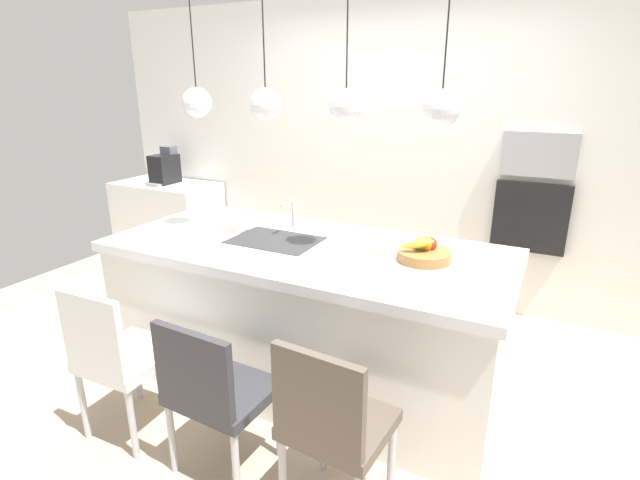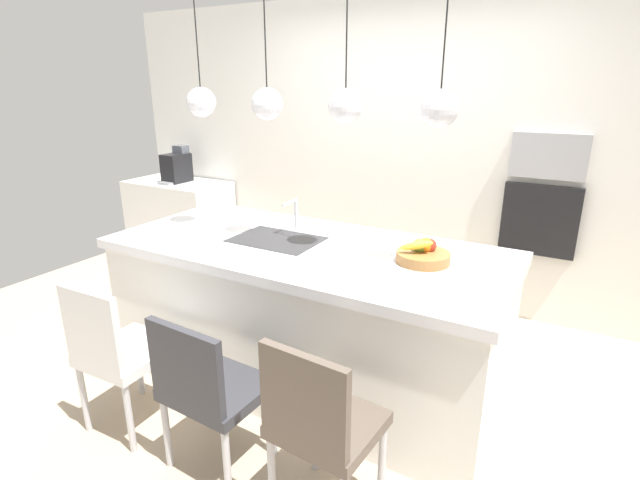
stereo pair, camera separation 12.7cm
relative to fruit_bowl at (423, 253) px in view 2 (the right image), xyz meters
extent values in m
plane|color=tan|center=(-0.72, -0.08, -0.98)|extent=(6.60, 6.60, 0.00)
cube|color=silver|center=(-0.72, 1.57, 0.32)|extent=(6.00, 0.10, 2.60)
cube|color=white|center=(-0.72, -0.08, -0.54)|extent=(2.44, 1.06, 0.87)
cube|color=white|center=(-0.72, -0.08, -0.08)|extent=(2.50, 1.12, 0.06)
cube|color=#2D2D30|center=(-0.95, -0.08, -0.05)|extent=(0.56, 0.40, 0.02)
cylinder|color=silver|center=(-0.95, 0.16, 0.06)|extent=(0.02, 0.02, 0.22)
cylinder|color=silver|center=(-0.95, 0.08, 0.16)|extent=(0.02, 0.16, 0.02)
cylinder|color=#9E6B38|center=(0.00, -0.01, -0.02)|extent=(0.30, 0.30, 0.06)
sphere|color=olive|center=(-0.03, 0.01, 0.04)|extent=(0.08, 0.08, 0.08)
sphere|color=olive|center=(0.00, 0.06, 0.04)|extent=(0.08, 0.08, 0.08)
sphere|color=#B22D1E|center=(0.02, 0.04, 0.04)|extent=(0.08, 0.08, 0.08)
sphere|color=orange|center=(0.00, 0.03, 0.04)|extent=(0.09, 0.09, 0.09)
ellipsoid|color=yellow|center=(-0.03, -0.05, 0.06)|extent=(0.19, 0.11, 0.08)
cube|color=white|center=(-3.12, 1.20, -0.54)|extent=(1.10, 0.60, 0.87)
cube|color=black|center=(-3.11, 1.20, 0.04)|extent=(0.20, 0.28, 0.30)
cube|color=gray|center=(-3.11, 1.03, -0.10)|extent=(0.16, 0.08, 0.02)
cube|color=#4C515B|center=(-3.11, 1.29, 0.23)|extent=(0.14, 0.11, 0.08)
cube|color=#9E9EA3|center=(0.46, 1.50, 0.39)|extent=(0.54, 0.08, 0.34)
cube|color=black|center=(0.46, 1.50, -0.11)|extent=(0.56, 0.08, 0.56)
cube|color=silver|center=(-1.35, -0.97, -0.53)|extent=(0.43, 0.46, 0.06)
cube|color=silver|center=(-1.35, -1.17, -0.28)|extent=(0.40, 0.05, 0.43)
cylinder|color=#B2B2B7|center=(-1.18, -0.77, -0.77)|extent=(0.04, 0.04, 0.42)
cylinder|color=#B2B2B7|center=(-1.54, -0.77, -0.77)|extent=(0.04, 0.04, 0.42)
cylinder|color=#B2B2B7|center=(-1.17, -1.16, -0.77)|extent=(0.04, 0.04, 0.42)
cylinder|color=#B2B2B7|center=(-1.53, -1.17, -0.77)|extent=(0.04, 0.04, 0.42)
cube|color=#333338|center=(-0.71, -0.97, -0.54)|extent=(0.49, 0.43, 0.06)
cube|color=#333338|center=(-0.72, -1.15, -0.32)|extent=(0.45, 0.06, 0.39)
cylinder|color=#B2B2B7|center=(-0.50, -0.80, -0.78)|extent=(0.04, 0.04, 0.40)
cylinder|color=#B2B2B7|center=(-0.91, -0.78, -0.78)|extent=(0.04, 0.04, 0.40)
cylinder|color=#B2B2B7|center=(-0.52, -1.15, -0.78)|extent=(0.04, 0.04, 0.40)
cylinder|color=#B2B2B7|center=(-0.92, -1.13, -0.78)|extent=(0.04, 0.04, 0.40)
cube|color=brown|center=(-0.08, -0.97, -0.51)|extent=(0.46, 0.44, 0.06)
cube|color=brown|center=(-0.09, -1.15, -0.27)|extent=(0.41, 0.07, 0.41)
cylinder|color=#B2B2B7|center=(0.12, -0.81, -0.76)|extent=(0.04, 0.04, 0.44)
cylinder|color=#B2B2B7|center=(-0.25, -0.78, -0.76)|extent=(0.04, 0.04, 0.44)
cylinder|color=#B2B2B7|center=(-0.28, -1.12, -0.76)|extent=(0.04, 0.04, 0.44)
sphere|color=silver|center=(-1.50, -0.08, 0.79)|extent=(0.19, 0.19, 0.19)
cylinder|color=black|center=(-1.50, -0.08, 1.19)|extent=(0.01, 0.01, 0.60)
sphere|color=silver|center=(-0.98, -0.08, 0.79)|extent=(0.19, 0.19, 0.19)
cylinder|color=black|center=(-0.98, -0.08, 1.19)|extent=(0.01, 0.01, 0.60)
sphere|color=silver|center=(-0.47, -0.08, 0.79)|extent=(0.19, 0.19, 0.19)
cylinder|color=black|center=(-0.47, -0.08, 1.19)|extent=(0.01, 0.01, 0.60)
sphere|color=silver|center=(0.05, -0.08, 0.79)|extent=(0.19, 0.19, 0.19)
cylinder|color=black|center=(0.05, -0.08, 1.19)|extent=(0.01, 0.01, 0.60)
camera|label=1|loc=(0.64, -2.57, 0.92)|focal=27.08mm
camera|label=2|loc=(0.75, -2.51, 0.92)|focal=27.08mm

